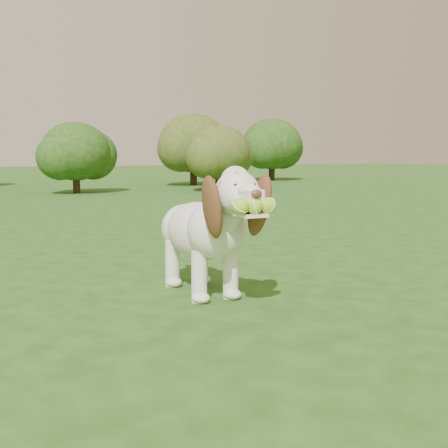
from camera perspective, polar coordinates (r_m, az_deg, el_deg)
name	(u,v)px	position (r m, az deg, el deg)	size (l,w,h in m)	color
ground	(88,286)	(3.77, -13.61, -6.14)	(80.00, 80.00, 0.00)	#224513
dog	(206,227)	(3.35, -1.80, -0.28)	(0.42, 1.21, 0.79)	white
shrub_d	(218,152)	(13.25, -0.57, 7.29)	(1.49, 1.49, 1.54)	#382314
shrub_h	(272,144)	(18.91, 4.90, 8.08)	(1.97, 1.97, 2.05)	#382314
shrub_f	(193,143)	(15.77, -3.13, 8.18)	(1.91, 1.91, 1.98)	#382314
shrub_c	(75,152)	(12.85, -14.86, 7.13)	(1.51, 1.51, 1.57)	#382314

